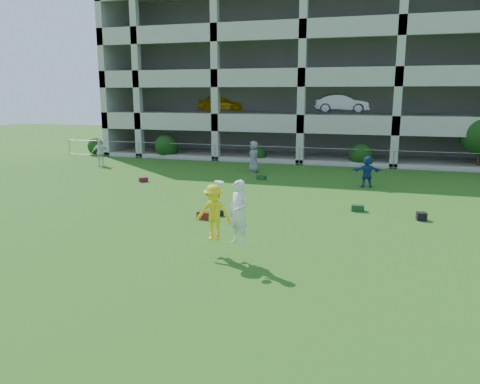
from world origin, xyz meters
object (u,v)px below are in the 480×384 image
(bystander_c, at_px, (254,157))
(frisbee_contest, at_px, (222,212))
(bystander_d, at_px, (367,172))
(crate_d, at_px, (421,216))
(bystander_b, at_px, (100,152))
(parking_garage, at_px, (319,77))

(bystander_c, relative_size, frisbee_contest, 1.01)
(bystander_d, xyz_separation_m, crate_d, (2.22, -5.96, -0.65))
(bystander_b, distance_m, frisbee_contest, 19.56)
(crate_d, xyz_separation_m, parking_garage, (-6.82, 21.28, 5.86))
(bystander_d, bearing_deg, bystander_b, -21.95)
(bystander_c, distance_m, crate_d, 12.50)
(bystander_b, height_order, bystander_c, bystander_c)
(bystander_b, height_order, parking_garage, parking_garage)
(bystander_b, bearing_deg, bystander_c, -25.35)
(bystander_b, relative_size, frisbee_contest, 0.95)
(parking_garage, bearing_deg, bystander_c, -99.47)
(bystander_c, distance_m, bystander_d, 7.25)
(crate_d, distance_m, frisbee_contest, 8.44)
(crate_d, relative_size, parking_garage, 0.01)
(bystander_b, relative_size, parking_garage, 0.06)
(bystander_d, relative_size, crate_d, 4.55)
(bystander_c, distance_m, parking_garage, 13.70)
(bystander_c, height_order, bystander_d, bystander_c)
(crate_d, height_order, frisbee_contest, frisbee_contest)
(bystander_d, height_order, crate_d, bystander_d)
(frisbee_contest, xyz_separation_m, parking_garage, (-0.93, 27.22, 4.69))
(bystander_b, distance_m, bystander_d, 17.22)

